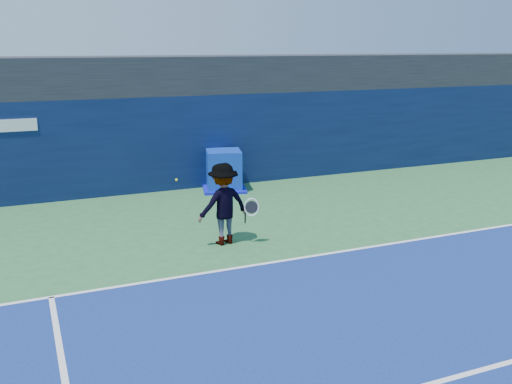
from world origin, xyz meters
The scene contains 8 objects.
ground centered at (0.00, 0.00, 0.00)m, with size 80.00×80.00×0.00m, color #2F6837.
baseline centered at (0.00, 3.00, 0.01)m, with size 24.00×0.10×0.01m, color white.
service_line centered at (0.00, -2.00, 0.01)m, with size 24.00×0.10×0.01m, color white.
stadium_band centered at (0.00, 11.50, 3.60)m, with size 36.00×3.00×1.20m, color black.
back_wall_assembly centered at (0.00, 10.50, 1.50)m, with size 36.00×1.03×3.00m.
equipment_cart centered at (0.71, 9.45, 0.59)m, with size 1.64×1.64×1.29m.
tennis_player centered at (-1.02, 4.59, 0.97)m, with size 1.44×0.91×1.93m.
tennis_ball centered at (-1.73, 6.11, 1.28)m, with size 0.06×0.06×0.06m.
Camera 1 is at (-5.26, -7.49, 4.57)m, focal length 40.00 mm.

